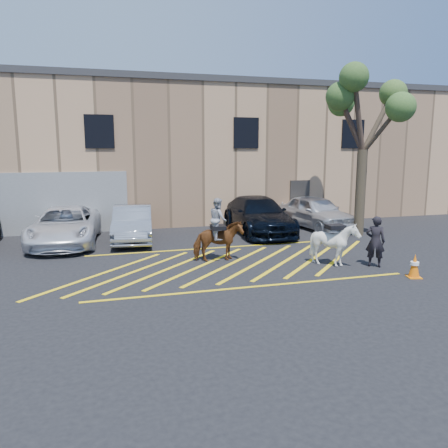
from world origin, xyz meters
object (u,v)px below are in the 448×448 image
object	(u,v)px
car_blue_suv	(258,215)
saddled_white	(335,244)
tree	(365,105)
car_silver_sedan	(133,224)
car_white_suv	(316,212)
mounted_bay	(218,236)
traffic_cone	(415,266)
handler	(375,241)
car_white_pickup	(65,226)

from	to	relation	value
car_blue_suv	saddled_white	distance (m)	6.17
tree	car_silver_sedan	bearing A→B (deg)	170.96
car_blue_suv	car_white_suv	world-z (taller)	car_blue_suv
mounted_bay	traffic_cone	xyz separation A→B (m)	(5.19, -3.51, -0.52)
car_silver_sedan	car_blue_suv	bearing A→B (deg)	8.33
car_white_suv	handler	size ratio (longest dim) A/B	2.76
car_blue_suv	car_white_suv	size ratio (longest dim) A/B	1.20
mounted_bay	traffic_cone	distance (m)	6.29
handler	mounted_bay	world-z (taller)	mounted_bay
car_blue_suv	tree	bearing A→B (deg)	-21.51
saddled_white	tree	xyz separation A→B (m)	(3.71, 4.33, 4.95)
saddled_white	tree	distance (m)	7.55
car_blue_suv	handler	distance (m)	6.80
car_silver_sedan	car_blue_suv	size ratio (longest dim) A/B	0.80
handler	mounted_bay	bearing A→B (deg)	10.26
car_white_pickup	mounted_bay	distance (m)	6.80
car_silver_sedan	traffic_cone	world-z (taller)	car_silver_sedan
traffic_cone	saddled_white	bearing A→B (deg)	131.54
car_white_pickup	handler	xyz separation A→B (m)	(10.03, -6.42, 0.09)
mounted_bay	car_white_pickup	bearing A→B (deg)	140.59
handler	mounted_bay	xyz separation A→B (m)	(-4.77, 2.10, 0.04)
car_silver_sedan	tree	world-z (taller)	tree
car_white_suv	saddled_white	size ratio (longest dim) A/B	3.16
traffic_cone	tree	distance (m)	8.42
car_blue_suv	handler	bearing A→B (deg)	-73.67
traffic_cone	tree	bearing A→B (deg)	71.58
car_white_pickup	tree	distance (m)	13.55
saddled_white	car_white_suv	bearing A→B (deg)	67.40
car_blue_suv	car_silver_sedan	bearing A→B (deg)	-174.99
tree	car_white_pickup	bearing A→B (deg)	172.54
handler	traffic_cone	xyz separation A→B (m)	(0.42, -1.41, -0.48)
car_blue_suv	mounted_bay	bearing A→B (deg)	-122.46
tree	traffic_cone	bearing A→B (deg)	-108.42
handler	traffic_cone	world-z (taller)	handler
car_silver_sedan	car_white_suv	world-z (taller)	car_white_suv
car_white_pickup	saddled_white	xyz separation A→B (m)	(8.80, -5.97, -0.01)
tree	car_blue_suv	bearing A→B (deg)	156.10
car_white_pickup	handler	world-z (taller)	handler
car_white_suv	traffic_cone	world-z (taller)	car_white_suv
car_silver_sedan	tree	size ratio (longest dim) A/B	0.61
mounted_bay	tree	distance (m)	9.10
car_white_suv	tree	distance (m)	5.43
car_white_pickup	car_silver_sedan	bearing A→B (deg)	2.30
car_white_pickup	tree	size ratio (longest dim) A/B	0.74
handler	tree	bearing A→B (deg)	-83.40
car_white_suv	tree	bearing A→B (deg)	-71.56
car_silver_sedan	car_white_suv	xyz separation A→B (m)	(8.80, 0.56, 0.06)
car_blue_suv	car_white_suv	distance (m)	3.10
car_blue_suv	saddled_white	size ratio (longest dim) A/B	3.80
car_white_pickup	car_silver_sedan	size ratio (longest dim) A/B	1.22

